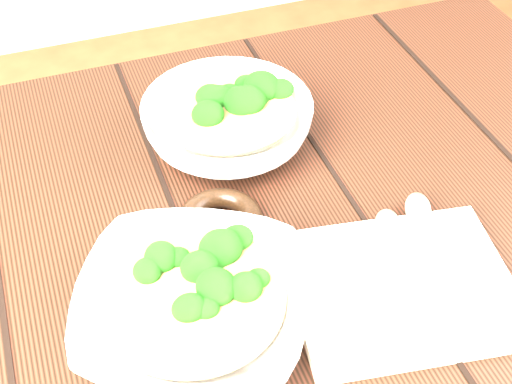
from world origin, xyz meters
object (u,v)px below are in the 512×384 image
Objects in this scene: table at (214,318)px; trivet at (221,220)px; napkin at (402,287)px; soup_bowl_front at (193,307)px; soup_bowl_back at (228,123)px.

trivet is (0.02, 0.03, 0.13)m from table.
table is at bearing 154.21° from napkin.
table is 4.05× the size of soup_bowl_front.
napkin is at bearing -71.67° from soup_bowl_back.
soup_bowl_back reaches higher than trivet.
napkin is (0.17, -0.12, 0.13)m from table.
soup_bowl_back is at bearing 117.51° from napkin.
soup_bowl_front reaches higher than table.
soup_bowl_front is 0.28m from soup_bowl_back.
napkin reaches higher than table.
napkin is at bearing -45.49° from trivet.
soup_bowl_back reaches higher than table.
table is at bearing 63.92° from soup_bowl_front.
table is at bearing -125.84° from trivet.
soup_bowl_back reaches higher than soup_bowl_front.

